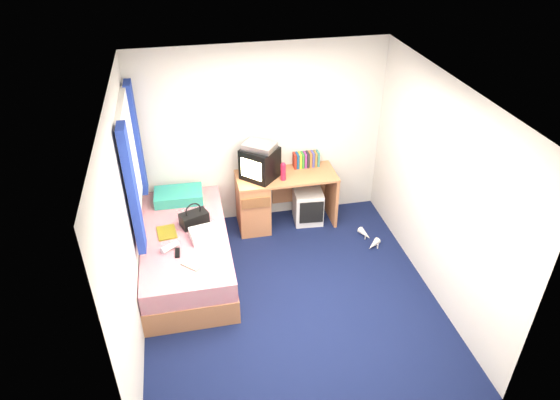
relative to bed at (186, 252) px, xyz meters
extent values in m
plane|color=#0C1438|center=(1.10, -0.70, -0.27)|extent=(3.40, 3.40, 0.00)
plane|color=white|center=(1.10, -0.70, 2.13)|extent=(3.40, 3.40, 0.00)
plane|color=silver|center=(1.10, 1.00, 0.93)|extent=(3.20, 0.00, 3.20)
plane|color=silver|center=(1.10, -2.40, 0.93)|extent=(3.20, 0.00, 3.20)
plane|color=silver|center=(-0.50, -0.70, 0.93)|extent=(0.00, 3.40, 3.40)
plane|color=silver|center=(2.70, -0.70, 0.93)|extent=(0.00, 3.40, 3.40)
cube|color=#C37E51|center=(0.00, 0.00, -0.12)|extent=(1.00, 2.00, 0.30)
cube|color=brown|center=(0.50, -0.40, -0.11)|extent=(0.02, 0.70, 0.18)
cube|color=silver|center=(0.00, 0.00, 0.15)|extent=(0.98, 1.98, 0.24)
cube|color=#1B75B2|center=(-0.03, 0.73, 0.34)|extent=(0.61, 0.40, 0.13)
cube|color=#C37E51|center=(1.36, 0.72, 0.47)|extent=(1.30, 0.55, 0.03)
cube|color=#C37E51|center=(0.91, 0.72, 0.09)|extent=(0.40, 0.52, 0.72)
cube|color=#C37E51|center=(1.99, 0.72, 0.09)|extent=(0.04, 0.52, 0.72)
cube|color=#C37E51|center=(1.61, 0.97, 0.18)|extent=(0.78, 0.03, 0.55)
cube|color=silver|center=(1.67, 0.72, -0.03)|extent=(0.40, 0.40, 0.47)
cube|color=black|center=(1.02, 0.74, 0.68)|extent=(0.55, 0.55, 0.40)
cube|color=beige|center=(0.89, 0.61, 0.68)|extent=(0.23, 0.23, 0.25)
cube|color=#B4B4B6|center=(1.02, 0.74, 0.92)|extent=(0.47, 0.45, 0.07)
cube|color=maroon|center=(1.51, 0.90, 0.58)|extent=(0.03, 0.13, 0.20)
cube|color=navy|center=(1.55, 0.90, 0.58)|extent=(0.03, 0.13, 0.20)
cube|color=gold|center=(1.58, 0.90, 0.58)|extent=(0.03, 0.13, 0.20)
cube|color=#337F33|center=(1.62, 0.90, 0.58)|extent=(0.03, 0.13, 0.20)
cube|color=#7F337F|center=(1.65, 0.90, 0.58)|extent=(0.03, 0.13, 0.20)
cube|color=#262626|center=(1.69, 0.90, 0.58)|extent=(0.03, 0.13, 0.20)
cube|color=#B26633|center=(1.72, 0.90, 0.58)|extent=(0.03, 0.13, 0.20)
cube|color=#4C4C99|center=(1.76, 0.90, 0.58)|extent=(0.03, 0.13, 0.20)
cube|color=olive|center=(1.79, 0.90, 0.58)|extent=(0.03, 0.13, 0.20)
cube|color=#337272|center=(1.83, 0.90, 0.58)|extent=(0.03, 0.13, 0.20)
cube|color=black|center=(1.79, 0.91, 0.55)|extent=(0.05, 0.12, 0.14)
cylinder|color=red|center=(1.30, 0.62, 0.59)|extent=(0.08, 0.08, 0.22)
cylinder|color=silver|center=(1.29, 0.75, 0.57)|extent=(0.05, 0.05, 0.17)
cube|color=black|center=(0.13, 0.15, 0.35)|extent=(0.36, 0.28, 0.16)
torus|color=black|center=(0.13, 0.15, 0.47)|extent=(0.19, 0.08, 0.20)
cube|color=white|center=(0.23, -0.14, 0.32)|extent=(0.36, 0.31, 0.10)
cube|color=yellow|center=(-0.20, 0.05, 0.28)|extent=(0.24, 0.30, 0.01)
cylinder|color=silver|center=(-0.17, -0.27, 0.31)|extent=(0.20, 0.17, 0.07)
cube|color=gold|center=(0.04, -0.61, 0.28)|extent=(0.20, 0.20, 0.01)
cube|color=black|center=(-0.09, -0.36, 0.28)|extent=(0.06, 0.16, 0.02)
cube|color=silver|center=(-0.48, 0.20, 1.18)|extent=(0.02, 0.90, 1.10)
cube|color=white|center=(-0.47, 0.20, 1.77)|extent=(0.06, 1.06, 0.08)
cube|color=white|center=(-0.47, 0.20, 0.59)|extent=(0.06, 1.06, 0.08)
cube|color=navy|center=(-0.43, -0.39, 1.13)|extent=(0.08, 0.24, 1.40)
cube|color=navy|center=(-0.43, 0.79, 1.13)|extent=(0.08, 0.24, 1.40)
cone|color=silver|center=(2.32, 0.19, -0.23)|extent=(0.15, 0.24, 0.09)
cone|color=silver|center=(2.34, -0.05, -0.23)|extent=(0.23, 0.21, 0.09)
camera|label=1|loc=(0.14, -4.76, 3.70)|focal=32.00mm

